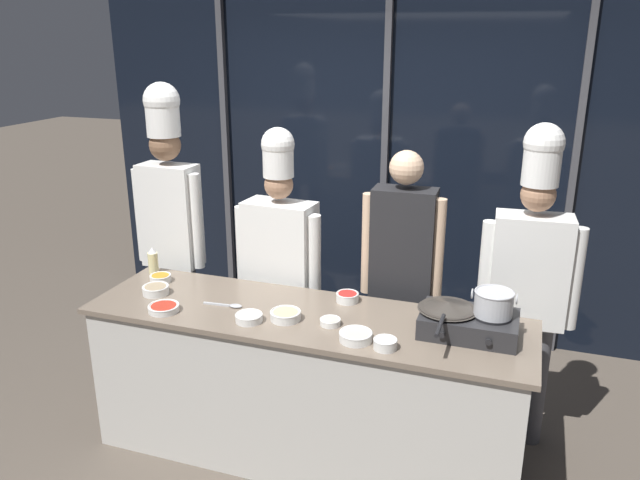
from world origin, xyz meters
TOP-DOWN VIEW (x-y plane):
  - ground_plane at (0.00, 0.00)m, footprint 24.00×24.00m
  - window_wall_back at (0.00, 1.84)m, footprint 4.85×0.09m
  - demo_counter at (0.00, 0.00)m, footprint 2.45×0.70m
  - portable_stove at (0.87, 0.06)m, footprint 0.49×0.33m
  - frying_pan at (0.76, 0.05)m, footprint 0.31×0.53m
  - stock_pot at (0.98, 0.06)m, footprint 0.22×0.20m
  - squeeze_bottle_oil at (-1.13, 0.27)m, footprint 0.06×0.06m
  - prep_bowl_onion at (0.50, -0.23)m, footprint 0.12×0.12m
  - prep_bowl_ginger at (-0.08, -0.09)m, footprint 0.17×0.17m
  - prep_bowl_bell_pepper at (0.17, 0.24)m, footprint 0.13×0.13m
  - prep_bowl_chicken at (0.17, -0.07)m, footprint 0.11×0.11m
  - prep_bowl_chili_flakes at (-0.75, -0.21)m, footprint 0.17×0.17m
  - prep_bowl_noodles at (0.34, -0.20)m, footprint 0.17×0.17m
  - prep_bowl_mushrooms at (-0.93, -0.02)m, footprint 0.16×0.16m
  - prep_bowl_bean_sprouts at (-0.25, -0.18)m, footprint 0.15×0.15m
  - prep_bowl_carrots at (-1.01, 0.15)m, footprint 0.13×0.13m
  - serving_spoon_slotted at (-0.43, -0.04)m, footprint 0.23×0.05m
  - chef_head at (-1.15, 0.54)m, footprint 0.50×0.23m
  - chef_sous at (-0.36, 0.53)m, footprint 0.58×0.26m
  - person_guest at (0.42, 0.55)m, footprint 0.49×0.20m
  - chef_line at (1.14, 0.54)m, footprint 0.55×0.24m

SIDE VIEW (x-z plane):
  - ground_plane at x=0.00m, z-range 0.00..0.00m
  - demo_counter at x=0.00m, z-range 0.00..0.89m
  - serving_spoon_slotted at x=-0.43m, z-range 0.89..0.91m
  - prep_bowl_chicken at x=0.17m, z-range 0.89..0.93m
  - prep_bowl_chili_flakes at x=-0.75m, z-range 0.89..0.93m
  - prep_bowl_bean_sprouts at x=-0.25m, z-range 0.89..0.94m
  - prep_bowl_carrots at x=-1.01m, z-range 0.89..0.94m
  - prep_bowl_noodles at x=0.34m, z-range 0.89..0.94m
  - prep_bowl_ginger at x=-0.08m, z-range 0.89..0.94m
  - prep_bowl_mushrooms at x=-0.93m, z-range 0.89..0.95m
  - prep_bowl_onion at x=0.50m, z-range 0.89..0.95m
  - prep_bowl_bell_pepper at x=0.17m, z-range 0.89..0.95m
  - portable_stove at x=0.87m, z-range 0.89..1.01m
  - squeeze_bottle_oil at x=-1.13m, z-range 0.89..1.06m
  - frying_pan at x=0.76m, z-range 1.01..1.05m
  - chef_sous at x=-0.36m, z-range 0.13..1.95m
  - person_guest at x=0.42m, z-range 0.20..1.92m
  - stock_pot at x=0.98m, z-range 1.02..1.14m
  - chef_line at x=1.14m, z-range 0.16..2.07m
  - chef_head at x=-1.15m, z-range 0.23..2.29m
  - window_wall_back at x=0.00m, z-range 0.00..2.70m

